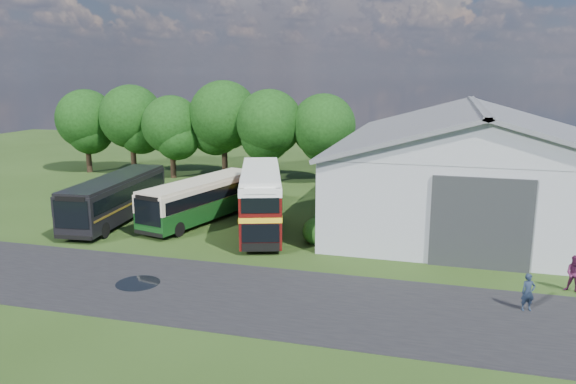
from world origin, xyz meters
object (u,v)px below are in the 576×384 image
(bus_dark_single, at_px, (116,198))
(visitor_b, at_px, (575,275))
(visitor_a, at_px, (528,293))
(storage_shed, at_px, (473,159))
(bus_maroon_double, at_px, (261,201))
(bus_green_single, at_px, (202,199))

(bus_dark_single, bearing_deg, visitor_b, -16.78)
(bus_dark_single, bearing_deg, visitor_a, -23.65)
(storage_shed, xyz_separation_m, visitor_b, (4.29, -14.34, -3.25))
(bus_maroon_double, bearing_deg, bus_green_single, 144.13)
(bus_maroon_double, bearing_deg, bus_dark_single, 162.01)
(bus_maroon_double, distance_m, visitor_b, 18.68)
(bus_green_single, relative_size, visitor_b, 6.08)
(bus_dark_single, xyz_separation_m, visitor_b, (28.50, -5.72, -0.77))
(visitor_a, bearing_deg, bus_maroon_double, 131.17)
(bus_dark_single, relative_size, visitor_a, 6.85)
(bus_green_single, distance_m, visitor_a, 22.65)
(bus_green_single, bearing_deg, bus_dark_single, -150.44)
(bus_maroon_double, bearing_deg, visitor_b, -36.10)
(storage_shed, bearing_deg, visitor_b, -73.34)
(storage_shed, relative_size, visitor_b, 13.60)
(bus_green_single, relative_size, bus_dark_single, 0.95)
(bus_green_single, xyz_separation_m, bus_maroon_double, (4.93, -1.57, 0.54))
(visitor_b, bearing_deg, visitor_a, -109.01)
(visitor_a, relative_size, visitor_b, 0.93)
(storage_shed, distance_m, bus_dark_single, 25.82)
(bus_maroon_double, bearing_deg, visitor_a, -47.51)
(storage_shed, xyz_separation_m, bus_dark_single, (-24.21, -8.63, -2.49))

